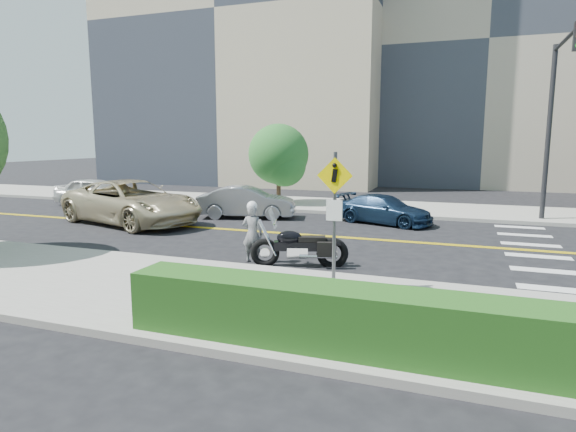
% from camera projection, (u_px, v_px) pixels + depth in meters
% --- Properties ---
extents(ground_plane, '(120.00, 120.00, 0.00)m').
position_uv_depth(ground_plane, '(266.00, 232.00, 17.94)').
color(ground_plane, black).
rests_on(ground_plane, ground).
extents(sidewalk_near, '(60.00, 5.00, 0.15)m').
position_uv_depth(sidewalk_near, '(141.00, 287.00, 10.96)').
color(sidewalk_near, '#9E9B91').
rests_on(sidewalk_near, ground_plane).
extents(sidewalk_far, '(60.00, 5.00, 0.15)m').
position_uv_depth(sidewalk_far, '(321.00, 205.00, 24.90)').
color(sidewalk_far, '#9E9B91').
rests_on(sidewalk_far, ground_plane).
extents(building_left, '(22.00, 14.00, 25.00)m').
position_uv_depth(building_left, '(255.00, 29.00, 39.78)').
color(building_left, tan).
rests_on(building_left, ground_plane).
extents(building_mid, '(18.00, 14.00, 20.00)m').
position_uv_depth(building_mid, '(485.00, 55.00, 37.86)').
color(building_mid, '#A39984').
rests_on(building_mid, ground_plane).
extents(hedge, '(9.00, 0.90, 1.00)m').
position_uv_depth(hedge, '(400.00, 326.00, 7.19)').
color(hedge, '#235619').
rests_on(hedge, sidewalk_near).
extents(traffic_light, '(0.28, 4.50, 7.00)m').
position_uv_depth(traffic_light, '(555.00, 107.00, 18.58)').
color(traffic_light, black).
rests_on(traffic_light, sidewalk_far).
extents(pedestrian_sign, '(0.78, 0.08, 3.00)m').
position_uv_depth(pedestrian_sign, '(334.00, 208.00, 10.37)').
color(pedestrian_sign, '#4C4C51').
rests_on(pedestrian_sign, sidewalk_near).
extents(motorcyclist, '(0.62, 0.42, 1.74)m').
position_uv_depth(motorcyclist, '(252.00, 232.00, 13.39)').
color(motorcyclist, '#ADADB2').
rests_on(motorcyclist, ground).
extents(motorcycle, '(2.68, 1.50, 1.56)m').
position_uv_depth(motorcycle, '(300.00, 238.00, 13.01)').
color(motorcycle, black).
rests_on(motorcycle, ground).
extents(suv, '(6.98, 4.66, 1.78)m').
position_uv_depth(suv, '(132.00, 202.00, 19.65)').
color(suv, beige).
rests_on(suv, ground).
extents(parked_car_white, '(4.43, 2.16, 1.45)m').
position_uv_depth(parked_car_white, '(96.00, 192.00, 25.12)').
color(parked_car_white, silver).
rests_on(parked_car_white, ground).
extents(parked_car_silver, '(4.48, 2.50, 1.40)m').
position_uv_depth(parked_car_silver, '(247.00, 202.00, 21.13)').
color(parked_car_silver, gray).
rests_on(parked_car_silver, ground).
extents(parked_car_blue, '(4.34, 2.85, 1.17)m').
position_uv_depth(parked_car_blue, '(384.00, 209.00, 19.70)').
color(parked_car_blue, '#172C46').
rests_on(parked_car_blue, ground).
extents(tree_far_a, '(3.10, 3.10, 4.23)m').
position_uv_depth(tree_far_a, '(278.00, 154.00, 24.66)').
color(tree_far_a, '#382619').
rests_on(tree_far_a, ground).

